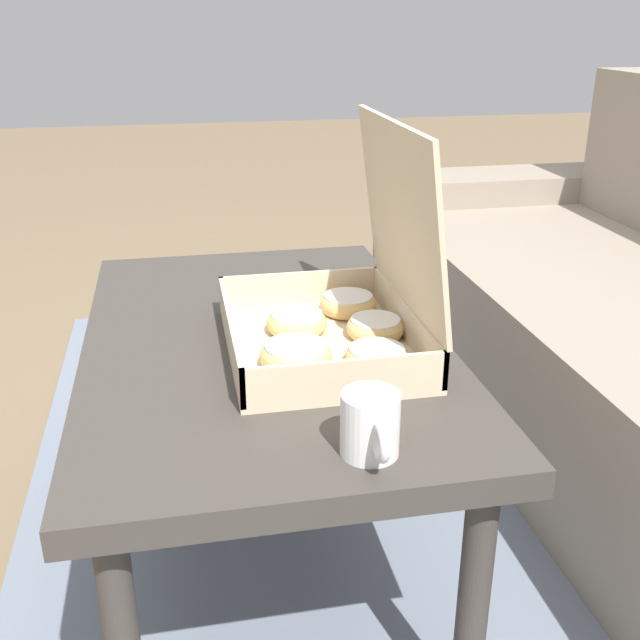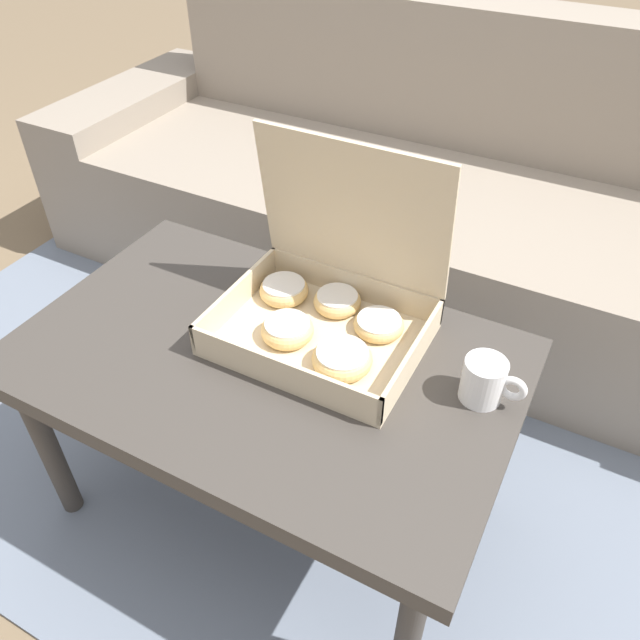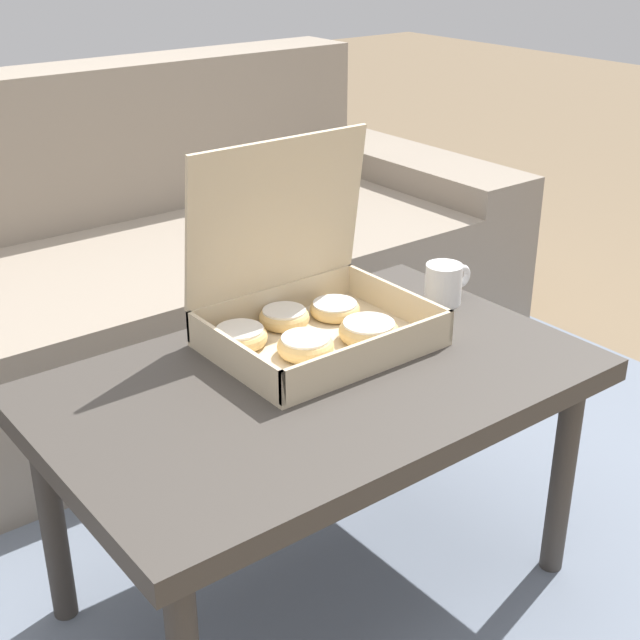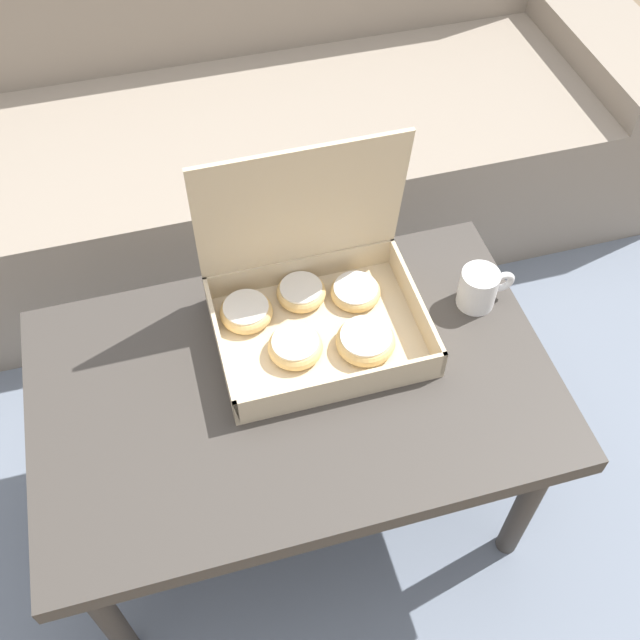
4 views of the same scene
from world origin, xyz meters
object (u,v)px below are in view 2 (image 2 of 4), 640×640
Objects in this scene: coffee_table at (266,374)px; coffee_mug at (485,381)px; pastry_box at (328,305)px; couch at (435,208)px.

coffee_table is 8.45× the size of coffee_mug.
coffee_table is at bearing -120.67° from pastry_box.
coffee_table is at bearing -90.00° from couch.
coffee_mug is (0.39, 0.08, 0.09)m from coffee_table.
coffee_mug is (0.32, -0.03, -0.02)m from pastry_box.
coffee_table is 0.18m from pastry_box.
couch is at bearing 90.00° from coffee_table.
couch is at bearing 113.24° from coffee_mug.
pastry_box is 0.32m from coffee_mug.
coffee_table is 2.46× the size of pastry_box.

